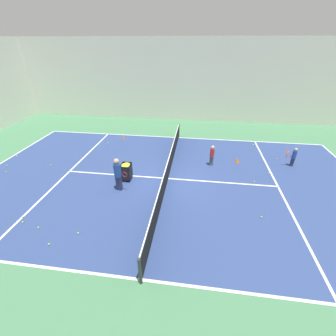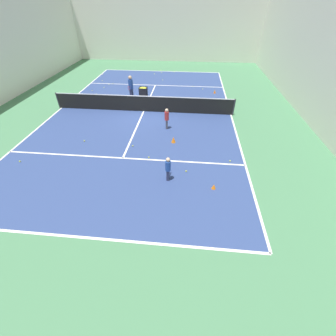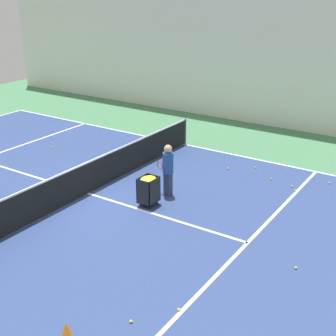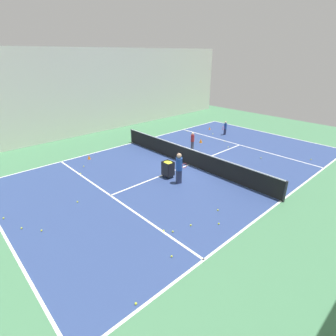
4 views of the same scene
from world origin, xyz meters
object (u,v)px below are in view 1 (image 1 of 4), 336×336
child_midcourt (212,154)px  training_cone_0 (123,137)px  training_cone_1 (288,151)px  tennis_net (168,169)px  coach_at_net (118,173)px  player_near_baseline (294,156)px  ball_cart (126,169)px

child_midcourt → training_cone_0: child_midcourt is taller
child_midcourt → training_cone_1: bearing=-161.0°
tennis_net → coach_at_net: coach_at_net is taller
coach_at_net → child_midcourt: coach_at_net is taller
player_near_baseline → child_midcourt: child_midcourt is taller
child_midcourt → training_cone_1: size_ratio=5.59×
coach_at_net → player_near_baseline: bearing=39.5°
player_near_baseline → training_cone_1: (1.95, -0.40, -0.55)m
ball_cart → training_cone_0: bearing=19.6°
child_midcourt → training_cone_1: 5.69m
child_midcourt → ball_cart: (-2.24, 4.48, -0.06)m
training_cone_0 → training_cone_1: size_ratio=1.25×
tennis_net → player_near_baseline: size_ratio=10.48×
tennis_net → child_midcourt: bearing=-51.6°
player_near_baseline → ball_cart: player_near_baseline is taller
training_cone_0 → training_cone_1: 11.55m
coach_at_net → ball_cart: coach_at_net is taller
ball_cart → child_midcourt: bearing=-63.4°
player_near_baseline → training_cone_1: player_near_baseline is taller
coach_at_net → ball_cart: (0.95, -0.09, -0.32)m
player_near_baseline → ball_cart: (-2.78, 9.17, -0.01)m
tennis_net → training_cone_0: 6.58m
coach_at_net → child_midcourt: (3.18, -4.57, -0.26)m
coach_at_net → tennis_net: bearing=48.5°
coach_at_net → training_cone_0: bearing=123.8°
player_near_baseline → training_cone_1: bearing=-96.4°
ball_cart → training_cone_1: 10.68m
tennis_net → player_near_baseline: (2.39, -7.02, 0.10)m
player_near_baseline → coach_at_net: coach_at_net is taller
child_midcourt → ball_cart: child_midcourt is taller
player_near_baseline → coach_at_net: size_ratio=0.68×
coach_at_net → training_cone_1: bearing=48.0°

